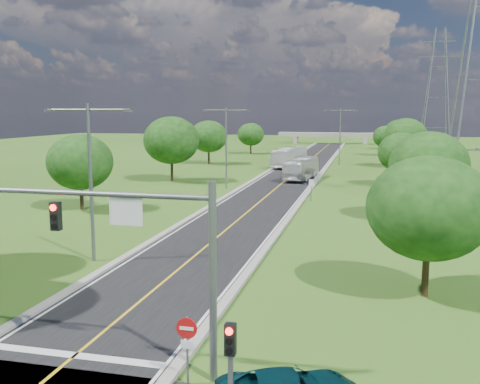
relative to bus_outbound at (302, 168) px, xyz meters
name	(u,v)px	position (x,y,z in m)	size (l,w,h in m)	color
ground	(291,176)	(-1.96, 4.05, -1.56)	(260.00, 260.00, 0.00)	#2F5016
road	(297,171)	(-1.96, 10.05, -1.53)	(8.00, 150.00, 0.06)	black
curb_left	(270,170)	(-6.21, 10.05, -1.45)	(0.50, 150.00, 0.22)	gray
curb_right	(324,171)	(2.29, 10.05, -1.45)	(0.50, 150.00, 0.22)	gray
signal_mast	(155,243)	(1.72, -56.95, 3.34)	(8.54, 0.33, 7.20)	slate
signal_pole_right	(230,361)	(5.24, -59.95, 0.77)	(0.32, 0.31, 3.48)	slate
do_not_enter_right	(187,337)	(3.04, -57.47, 0.21)	(0.76, 0.11, 2.50)	slate
speed_limit_sign	(311,186)	(3.24, -17.97, 0.04)	(0.55, 0.09, 2.40)	slate
overpass	(330,135)	(-1.96, 84.05, 0.85)	(30.00, 3.00, 3.20)	gray
streetlight_near_left	(90,169)	(-7.96, -43.95, 4.38)	(5.90, 0.25, 10.00)	slate
streetlight_mid_left	(226,140)	(-7.96, -10.95, 4.38)	(5.90, 0.25, 10.00)	slate
streetlight_far_right	(340,131)	(4.04, 22.05, 4.38)	(5.90, 0.25, 10.00)	slate
power_tower_far	(437,91)	(24.04, 59.05, 12.44)	(9.00, 6.40, 28.00)	slate
tree_lb	(80,162)	(-17.96, -27.95, 3.08)	(6.30, 6.30, 7.33)	black
tree_lc	(171,140)	(-16.96, -5.95, 4.01)	(7.56, 7.56, 8.79)	black
tree_ld	(209,136)	(-18.96, 18.05, 3.39)	(6.72, 6.72, 7.82)	black
tree_le	(251,134)	(-16.46, 42.05, 2.77)	(5.88, 5.88, 6.84)	black
tree_ra	(429,208)	(12.04, -45.95, 3.08)	(6.30, 6.30, 7.33)	black
tree_rb	(429,165)	(14.04, -25.95, 3.39)	(6.72, 6.72, 7.82)	black
tree_rc	(401,152)	(13.04, -3.95, 2.77)	(5.88, 5.88, 6.84)	black
tree_rd	(406,136)	(15.04, 20.05, 3.70)	(7.14, 7.14, 8.30)	black
tree_re	(386,137)	(12.54, 44.05, 2.46)	(5.46, 5.46, 6.35)	black
tree_rf	(398,131)	(16.04, 64.05, 3.08)	(6.30, 6.30, 7.33)	black
bus_outbound	(302,168)	(0.00, 0.00, 0.00)	(2.53, 10.80, 3.01)	beige
bus_inbound	(289,157)	(-4.03, 16.03, 0.17)	(2.82, 12.05, 3.36)	silver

